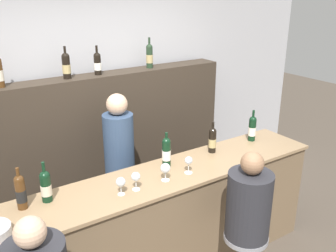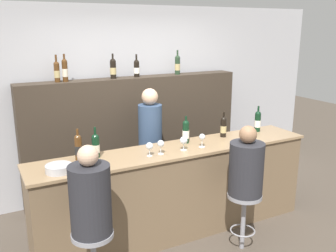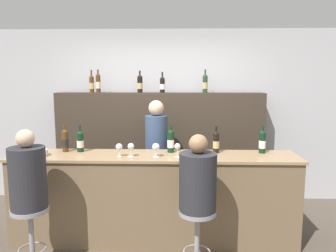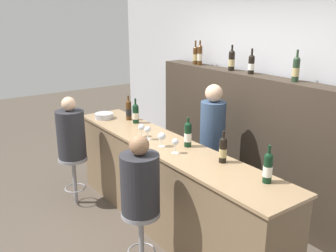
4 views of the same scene
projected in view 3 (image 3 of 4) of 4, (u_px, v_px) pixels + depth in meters
name	position (u px, v px, depth m)	size (l,w,h in m)	color
ground_plane	(153.00, 252.00, 3.57)	(16.00, 16.00, 0.00)	#4C4238
wall_back	(161.00, 116.00, 5.05)	(6.40, 0.05, 2.60)	#B2B2B7
bar_counter	(154.00, 198.00, 3.76)	(3.24, 0.58, 1.02)	brown
back_bar_cabinet	(160.00, 148.00, 4.89)	(3.04, 0.28, 1.67)	#382D23
wine_bottle_counter_0	(65.00, 140.00, 3.83)	(0.07, 0.07, 0.32)	#4C2D14
wine_bottle_counter_1	(80.00, 141.00, 3.83)	(0.08, 0.08, 0.32)	black
wine_bottle_counter_2	(171.00, 141.00, 3.80)	(0.08, 0.08, 0.31)	black
wine_bottle_counter_3	(216.00, 142.00, 3.78)	(0.07, 0.07, 0.31)	black
wine_bottle_counter_4	(262.00, 142.00, 3.76)	(0.08, 0.08, 0.33)	black
wine_bottle_backbar_0	(92.00, 84.00, 4.78)	(0.07, 0.07, 0.33)	#4C2D14
wine_bottle_backbar_1	(98.00, 83.00, 4.78)	(0.07, 0.07, 0.33)	#4C2D14
wine_bottle_backbar_2	(140.00, 84.00, 4.76)	(0.08, 0.08, 0.32)	black
wine_bottle_backbar_3	(162.00, 85.00, 4.75)	(0.07, 0.07, 0.30)	black
wine_bottle_backbar_4	(205.00, 83.00, 4.73)	(0.07, 0.07, 0.33)	#233823
wine_glass_0	(119.00, 147.00, 3.60)	(0.08, 0.08, 0.15)	silver
wine_glass_1	(131.00, 147.00, 3.59)	(0.07, 0.07, 0.15)	silver
wine_glass_2	(156.00, 147.00, 3.58)	(0.08, 0.08, 0.15)	silver
wine_glass_3	(177.00, 147.00, 3.58)	(0.07, 0.07, 0.15)	silver
metal_bowl	(36.00, 153.00, 3.62)	(0.24, 0.24, 0.07)	#B7B7BC
bar_stool_left	(31.00, 221.00, 3.19)	(0.36, 0.36, 0.63)	gray
guest_seated_left	(28.00, 175.00, 3.12)	(0.34, 0.34, 0.77)	#28282D
bar_stool_right	(197.00, 224.00, 3.14)	(0.36, 0.36, 0.63)	gray
guest_seated_right	(198.00, 179.00, 3.07)	(0.35, 0.35, 0.73)	#28282D
bartender	(156.00, 163.00, 4.39)	(0.29, 0.29, 1.59)	#334766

